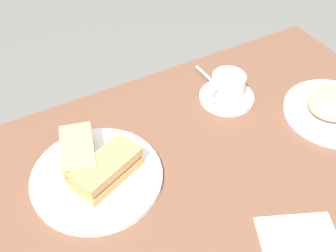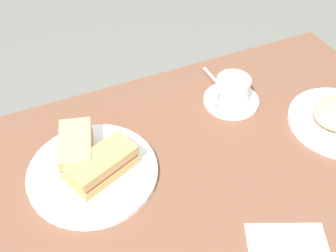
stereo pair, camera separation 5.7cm
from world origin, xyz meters
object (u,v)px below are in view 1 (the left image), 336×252
at_px(sandwich_plate, 97,177).
at_px(sandwich_front, 107,169).
at_px(coffee_saucer, 227,97).
at_px(dining_table, 185,236).
at_px(coffee_cup, 228,86).
at_px(sandwich_back, 79,154).
at_px(spoon, 210,79).
at_px(napkin, 303,250).
at_px(side_plate, 333,112).

bearing_deg(sandwich_plate, sandwich_front, 140.27).
relative_size(sandwich_plate, coffee_saucer, 1.99).
distance_m(dining_table, sandwich_plate, 0.23).
distance_m(sandwich_front, coffee_saucer, 0.39).
distance_m(sandwich_plate, sandwich_front, 0.04).
relative_size(sandwich_front, coffee_cup, 1.44).
bearing_deg(sandwich_front, sandwich_back, -60.78).
height_order(dining_table, sandwich_front, sandwich_front).
height_order(coffee_saucer, coffee_cup, coffee_cup).
bearing_deg(coffee_cup, spoon, -89.73).
bearing_deg(sandwich_back, coffee_cup, -175.46).
xyz_separation_m(sandwich_front, coffee_cup, (-0.37, -0.10, 0.00)).
relative_size(coffee_saucer, napkin, 0.94).
bearing_deg(spoon, coffee_cup, 90.27).
height_order(dining_table, sandwich_plate, sandwich_plate).
bearing_deg(spoon, napkin, 76.63).
distance_m(dining_table, napkin, 0.24).
distance_m(sandwich_back, spoon, 0.42).
bearing_deg(coffee_cup, sandwich_front, 15.07).
distance_m(sandwich_plate, napkin, 0.43).
bearing_deg(sandwich_back, dining_table, 122.91).
xyz_separation_m(side_plate, napkin, (0.32, 0.25, -0.01)).
relative_size(dining_table, napkin, 8.90).
height_order(sandwich_front, coffee_cup, coffee_cup).
bearing_deg(sandwich_front, coffee_cup, -164.93).
distance_m(sandwich_back, side_plate, 0.62).
bearing_deg(dining_table, sandwich_plate, -53.54).
bearing_deg(sandwich_plate, coffee_saucer, -168.02).
relative_size(sandwich_front, spoon, 1.65).
relative_size(sandwich_plate, napkin, 1.87).
distance_m(sandwich_back, coffee_cup, 0.41).
relative_size(dining_table, sandwich_plate, 4.76).
bearing_deg(napkin, side_plate, -142.30).
bearing_deg(sandwich_front, spoon, -154.37).
bearing_deg(coffee_saucer, coffee_cup, 14.25).
height_order(sandwich_front, side_plate, sandwich_front).
relative_size(dining_table, coffee_saucer, 9.49).
relative_size(sandwich_plate, coffee_cup, 2.50).
distance_m(coffee_saucer, spoon, 0.08).
bearing_deg(sandwich_back, coffee_saucer, -175.42).
relative_size(side_plate, napkin, 1.61).
xyz_separation_m(sandwich_back, coffee_cup, (-0.41, -0.03, 0.00)).
distance_m(dining_table, sandwich_front, 0.22).
xyz_separation_m(sandwich_back, spoon, (-0.41, -0.11, -0.03)).
bearing_deg(sandwich_front, side_plate, 172.38).
distance_m(sandwich_front, spoon, 0.41).
xyz_separation_m(sandwich_front, side_plate, (-0.57, 0.08, -0.03)).
bearing_deg(spoon, side_plate, 128.24).
xyz_separation_m(coffee_cup, spoon, (0.00, -0.08, -0.03)).
bearing_deg(sandwich_front, coffee_saucer, -164.94).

